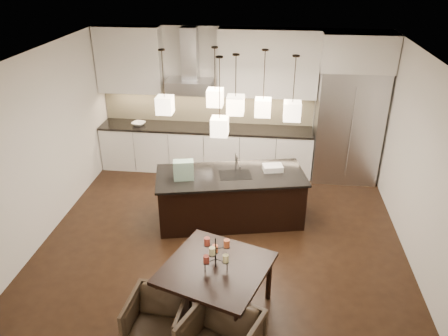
# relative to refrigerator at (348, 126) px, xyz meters

# --- Properties ---
(floor) EXTENTS (5.50, 5.50, 0.02)m
(floor) POSITION_rel_refrigerator_xyz_m (-2.10, -2.38, -1.08)
(floor) COLOR black
(floor) RESTS_ON ground
(ceiling) EXTENTS (5.50, 5.50, 0.02)m
(ceiling) POSITION_rel_refrigerator_xyz_m (-2.10, -2.38, 1.73)
(ceiling) COLOR white
(ceiling) RESTS_ON wall_back
(wall_back) EXTENTS (5.50, 0.02, 2.80)m
(wall_back) POSITION_rel_refrigerator_xyz_m (-2.10, 0.38, 0.32)
(wall_back) COLOR silver
(wall_back) RESTS_ON ground
(wall_front) EXTENTS (5.50, 0.02, 2.80)m
(wall_front) POSITION_rel_refrigerator_xyz_m (-2.10, -5.14, 0.32)
(wall_front) COLOR silver
(wall_front) RESTS_ON ground
(wall_left) EXTENTS (0.02, 5.50, 2.80)m
(wall_left) POSITION_rel_refrigerator_xyz_m (-4.86, -2.38, 0.32)
(wall_left) COLOR silver
(wall_left) RESTS_ON ground
(wall_right) EXTENTS (0.02, 5.50, 2.80)m
(wall_right) POSITION_rel_refrigerator_xyz_m (0.66, -2.38, 0.32)
(wall_right) COLOR silver
(wall_right) RESTS_ON ground
(refrigerator) EXTENTS (1.20, 0.72, 2.15)m
(refrigerator) POSITION_rel_refrigerator_xyz_m (0.00, 0.00, 0.00)
(refrigerator) COLOR #B7B7BA
(refrigerator) RESTS_ON floor
(fridge_panel) EXTENTS (1.26, 0.72, 0.65)m
(fridge_panel) POSITION_rel_refrigerator_xyz_m (0.00, 0.00, 1.40)
(fridge_panel) COLOR silver
(fridge_panel) RESTS_ON refrigerator
(lower_cabinets) EXTENTS (4.21, 0.62, 0.88)m
(lower_cabinets) POSITION_rel_refrigerator_xyz_m (-2.73, 0.05, -0.64)
(lower_cabinets) COLOR silver
(lower_cabinets) RESTS_ON floor
(countertop) EXTENTS (4.21, 0.66, 0.04)m
(countertop) POSITION_rel_refrigerator_xyz_m (-2.73, 0.05, -0.17)
(countertop) COLOR black
(countertop) RESTS_ON lower_cabinets
(backsplash) EXTENTS (4.21, 0.02, 0.63)m
(backsplash) POSITION_rel_refrigerator_xyz_m (-2.73, 0.35, 0.16)
(backsplash) COLOR #C5BC90
(backsplash) RESTS_ON countertop
(upper_cab_left) EXTENTS (1.25, 0.35, 1.25)m
(upper_cab_left) POSITION_rel_refrigerator_xyz_m (-4.20, 0.19, 1.10)
(upper_cab_left) COLOR silver
(upper_cab_left) RESTS_ON wall_back
(upper_cab_right) EXTENTS (1.85, 0.35, 1.25)m
(upper_cab_right) POSITION_rel_refrigerator_xyz_m (-1.55, 0.19, 1.10)
(upper_cab_right) COLOR silver
(upper_cab_right) RESTS_ON wall_back
(hood_canopy) EXTENTS (0.90, 0.52, 0.24)m
(hood_canopy) POSITION_rel_refrigerator_xyz_m (-3.03, 0.10, 0.65)
(hood_canopy) COLOR #B7B7BA
(hood_canopy) RESTS_ON wall_back
(hood_chimney) EXTENTS (0.30, 0.28, 0.96)m
(hood_chimney) POSITION_rel_refrigerator_xyz_m (-3.03, 0.21, 1.24)
(hood_chimney) COLOR #B7B7BA
(hood_chimney) RESTS_ON hood_canopy
(fruit_bowl) EXTENTS (0.32, 0.32, 0.06)m
(fruit_bowl) POSITION_rel_refrigerator_xyz_m (-4.07, 0.00, -0.12)
(fruit_bowl) COLOR silver
(fruit_bowl) RESTS_ON countertop
(island_body) EXTENTS (2.44, 1.39, 0.81)m
(island_body) POSITION_rel_refrigerator_xyz_m (-2.04, -1.79, -0.67)
(island_body) COLOR black
(island_body) RESTS_ON floor
(island_top) EXTENTS (2.53, 1.48, 0.04)m
(island_top) POSITION_rel_refrigerator_xyz_m (-2.04, -1.79, -0.25)
(island_top) COLOR black
(island_top) RESTS_ON island_body
(faucet) EXTENTS (0.14, 0.23, 0.35)m
(faucet) POSITION_rel_refrigerator_xyz_m (-1.97, -1.68, -0.06)
(faucet) COLOR silver
(faucet) RESTS_ON island_top
(tote_bag) EXTENTS (0.34, 0.23, 0.31)m
(tote_bag) POSITION_rel_refrigerator_xyz_m (-2.75, -2.02, -0.07)
(tote_bag) COLOR #1A5C43
(tote_bag) RESTS_ON island_top
(food_container) EXTENTS (0.35, 0.28, 0.09)m
(food_container) POSITION_rel_refrigerator_xyz_m (-1.38, -1.57, -0.18)
(food_container) COLOR silver
(food_container) RESTS_ON island_top
(dining_table) EXTENTS (1.48, 1.48, 0.69)m
(dining_table) POSITION_rel_refrigerator_xyz_m (-2.00, -3.89, -0.73)
(dining_table) COLOR black
(dining_table) RESTS_ON floor
(candelabra) EXTENTS (0.43, 0.43, 0.41)m
(candelabra) POSITION_rel_refrigerator_xyz_m (-2.00, -3.89, -0.18)
(candelabra) COLOR black
(candelabra) RESTS_ON dining_table
(candle_a) EXTENTS (0.09, 0.09, 0.09)m
(candle_a) POSITION_rel_refrigerator_xyz_m (-1.88, -3.93, -0.22)
(candle_a) COLOR beige
(candle_a) RESTS_ON candelabra
(candle_b) EXTENTS (0.09, 0.09, 0.09)m
(candle_b) POSITION_rel_refrigerator_xyz_m (-2.03, -3.76, -0.22)
(candle_b) COLOR #DC6338
(candle_b) RESTS_ON candelabra
(candle_c) EXTENTS (0.09, 0.09, 0.09)m
(candle_c) POSITION_rel_refrigerator_xyz_m (-2.10, -3.97, -0.22)
(candle_c) COLOR #A83E31
(candle_c) RESTS_ON candelabra
(candle_d) EXTENTS (0.09, 0.09, 0.09)m
(candle_d) POSITION_rel_refrigerator_xyz_m (-1.88, -3.84, -0.07)
(candle_d) COLOR #DC6338
(candle_d) RESTS_ON candelabra
(candle_e) EXTENTS (0.09, 0.09, 0.09)m
(candle_e) POSITION_rel_refrigerator_xyz_m (-2.11, -3.83, -0.07)
(candle_e) COLOR #A83E31
(candle_e) RESTS_ON candelabra
(candle_f) EXTENTS (0.09, 0.09, 0.09)m
(candle_f) POSITION_rel_refrigerator_xyz_m (-2.02, -4.01, -0.07)
(candle_f) COLOR beige
(candle_f) RESTS_ON candelabra
(armchair_left) EXTENTS (0.70, 0.71, 0.60)m
(armchair_left) POSITION_rel_refrigerator_xyz_m (-2.60, -4.41, -0.77)
(armchair_left) COLOR black
(armchair_left) RESTS_ON floor
(pendant_a) EXTENTS (0.24, 0.24, 0.26)m
(pendant_a) POSITION_rel_refrigerator_xyz_m (-3.03, -1.83, 0.90)
(pendant_a) COLOR #FFE5BB
(pendant_a) RESTS_ON ceiling
(pendant_b) EXTENTS (0.24, 0.24, 0.26)m
(pendant_b) POSITION_rel_refrigerator_xyz_m (-2.31, -1.57, 0.96)
(pendant_b) COLOR #FFE5BB
(pendant_b) RESTS_ON ceiling
(pendant_c) EXTENTS (0.24, 0.24, 0.26)m
(pendant_c) POSITION_rel_refrigerator_xyz_m (-1.95, -2.03, 1.01)
(pendant_c) COLOR #FFE5BB
(pendant_c) RESTS_ON ceiling
(pendant_d) EXTENTS (0.24, 0.24, 0.26)m
(pendant_d) POSITION_rel_refrigerator_xyz_m (-1.57, -1.67, 0.87)
(pendant_d) COLOR #FFE5BB
(pendant_d) RESTS_ON ceiling
(pendant_e) EXTENTS (0.24, 0.24, 0.26)m
(pendant_e) POSITION_rel_refrigerator_xyz_m (-1.15, -2.02, 0.95)
(pendant_e) COLOR #FFE5BB
(pendant_e) RESTS_ON ceiling
(pendant_f) EXTENTS (0.24, 0.24, 0.26)m
(pendant_f) POSITION_rel_refrigerator_xyz_m (-2.16, -2.20, 0.74)
(pendant_f) COLOR #FFE5BB
(pendant_f) RESTS_ON ceiling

